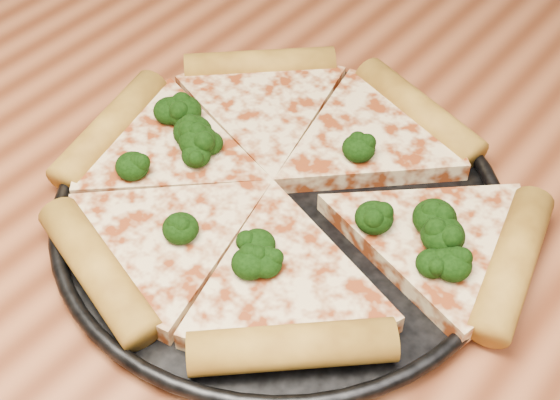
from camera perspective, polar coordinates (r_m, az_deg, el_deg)
The scene contains 4 objects.
dining_table at distance 0.62m, azimuth 1.27°, elevation -11.26°, with size 1.20×0.90×0.75m.
pizza_pan at distance 0.58m, azimuth -0.00°, elevation -0.58°, with size 0.33×0.33×0.02m.
pizza at distance 0.58m, azimuth 0.05°, elevation 1.07°, with size 0.36×0.33×0.03m.
broccoli_florets at distance 0.56m, azimuth -0.08°, elevation 1.02°, with size 0.27×0.16×0.02m.
Camera 1 is at (0.19, -0.26, 1.18)m, focal length 51.17 mm.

